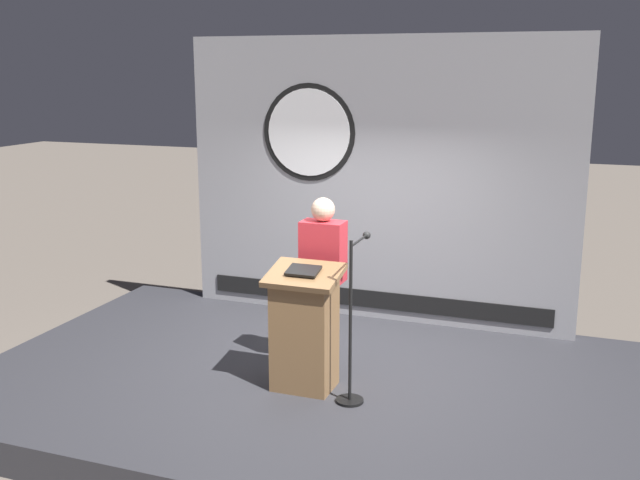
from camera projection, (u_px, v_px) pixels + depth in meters
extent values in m
plane|color=#6B6056|center=(319.00, 407.00, 6.97)|extent=(40.00, 40.00, 0.00)
cube|color=#333338|center=(319.00, 392.00, 6.94)|extent=(6.40, 4.00, 0.30)
cube|color=#9E9EA3|center=(376.00, 181.00, 8.24)|extent=(4.41, 0.10, 3.15)
cylinder|color=black|center=(309.00, 132.00, 8.33)|extent=(1.09, 0.02, 1.09)
cylinder|color=white|center=(309.00, 132.00, 8.33)|extent=(0.97, 0.02, 0.97)
cube|color=black|center=(373.00, 299.00, 8.49)|extent=(3.97, 0.02, 0.20)
cube|color=olive|center=(304.00, 334.00, 6.57)|extent=(0.52, 0.40, 1.02)
cube|color=olive|center=(304.00, 275.00, 6.45)|extent=(0.64, 0.50, 0.16)
cube|color=black|center=(303.00, 271.00, 6.42)|extent=(0.28, 0.20, 0.07)
cylinder|color=black|center=(323.00, 325.00, 7.03)|extent=(0.26, 0.26, 0.86)
cube|color=red|center=(323.00, 251.00, 6.87)|extent=(0.40, 0.24, 0.57)
sphere|color=beige|center=(323.00, 210.00, 6.78)|extent=(0.22, 0.22, 0.22)
cylinder|color=black|center=(350.00, 400.00, 6.39)|extent=(0.24, 0.24, 0.02)
cylinder|color=black|center=(350.00, 323.00, 6.23)|extent=(0.03, 0.03, 1.42)
cylinder|color=black|center=(359.00, 241.00, 6.28)|extent=(0.02, 0.44, 0.02)
sphere|color=#262626|center=(367.00, 235.00, 6.49)|extent=(0.07, 0.07, 0.07)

